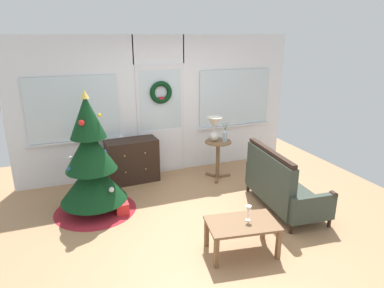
{
  "coord_description": "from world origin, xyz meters",
  "views": [
    {
      "loc": [
        -1.67,
        -3.96,
        2.55
      ],
      "look_at": [
        0.05,
        0.55,
        1.0
      ],
      "focal_mm": 32.04,
      "sensor_mm": 36.0,
      "label": 1
    }
  ],
  "objects_px": {
    "side_table": "(218,152)",
    "coffee_table": "(242,227)",
    "settee_sofa": "(280,186)",
    "dresser_cabinet": "(132,161)",
    "table_lamp": "(215,126)",
    "gift_box": "(122,209)",
    "flower_vase": "(225,135)",
    "wine_glass": "(248,210)",
    "christmas_tree": "(92,168)"
  },
  "relations": [
    {
      "from": "coffee_table",
      "to": "gift_box",
      "type": "xyz_separation_m",
      "value": [
        -1.2,
        1.43,
        -0.25
      ]
    },
    {
      "from": "coffee_table",
      "to": "dresser_cabinet",
      "type": "bearing_deg",
      "value": 107.19
    },
    {
      "from": "side_table",
      "to": "flower_vase",
      "type": "distance_m",
      "value": 0.35
    },
    {
      "from": "side_table",
      "to": "flower_vase",
      "type": "xyz_separation_m",
      "value": [
        0.1,
        -0.06,
        0.33
      ]
    },
    {
      "from": "settee_sofa",
      "to": "flower_vase",
      "type": "distance_m",
      "value": 1.43
    },
    {
      "from": "dresser_cabinet",
      "to": "gift_box",
      "type": "bearing_deg",
      "value": -108.88
    },
    {
      "from": "flower_vase",
      "to": "gift_box",
      "type": "xyz_separation_m",
      "value": [
        -1.99,
        -0.67,
        -0.74
      ]
    },
    {
      "from": "table_lamp",
      "to": "coffee_table",
      "type": "relative_size",
      "value": 0.48
    },
    {
      "from": "dresser_cabinet",
      "to": "coffee_table",
      "type": "bearing_deg",
      "value": -72.81
    },
    {
      "from": "christmas_tree",
      "to": "gift_box",
      "type": "bearing_deg",
      "value": -36.85
    },
    {
      "from": "settee_sofa",
      "to": "side_table",
      "type": "height_order",
      "value": "settee_sofa"
    },
    {
      "from": "dresser_cabinet",
      "to": "flower_vase",
      "type": "xyz_separation_m",
      "value": [
        1.59,
        -0.49,
        0.44
      ]
    },
    {
      "from": "coffee_table",
      "to": "gift_box",
      "type": "relative_size",
      "value": 4.94
    },
    {
      "from": "table_lamp",
      "to": "gift_box",
      "type": "distance_m",
      "value": 2.18
    },
    {
      "from": "christmas_tree",
      "to": "wine_glass",
      "type": "height_order",
      "value": "christmas_tree"
    },
    {
      "from": "christmas_tree",
      "to": "side_table",
      "type": "distance_m",
      "value": 2.3
    },
    {
      "from": "christmas_tree",
      "to": "dresser_cabinet",
      "type": "bearing_deg",
      "value": 49.49
    },
    {
      "from": "flower_vase",
      "to": "wine_glass",
      "type": "xyz_separation_m",
      "value": [
        -0.7,
        -2.09,
        -0.28
      ]
    },
    {
      "from": "dresser_cabinet",
      "to": "settee_sofa",
      "type": "xyz_separation_m",
      "value": [
        1.87,
        -1.82,
        -0.01
      ]
    },
    {
      "from": "dresser_cabinet",
      "to": "settee_sofa",
      "type": "distance_m",
      "value": 2.61
    },
    {
      "from": "christmas_tree",
      "to": "table_lamp",
      "type": "xyz_separation_m",
      "value": [
        2.19,
        0.5,
        0.31
      ]
    },
    {
      "from": "side_table",
      "to": "gift_box",
      "type": "height_order",
      "value": "side_table"
    },
    {
      "from": "christmas_tree",
      "to": "coffee_table",
      "type": "bearing_deg",
      "value": -47.53
    },
    {
      "from": "side_table",
      "to": "wine_glass",
      "type": "relative_size",
      "value": 3.67
    },
    {
      "from": "table_lamp",
      "to": "gift_box",
      "type": "height_order",
      "value": "table_lamp"
    },
    {
      "from": "side_table",
      "to": "coffee_table",
      "type": "bearing_deg",
      "value": -107.58
    },
    {
      "from": "side_table",
      "to": "table_lamp",
      "type": "xyz_separation_m",
      "value": [
        -0.06,
        0.04,
        0.49
      ]
    },
    {
      "from": "christmas_tree",
      "to": "gift_box",
      "type": "distance_m",
      "value": 0.75
    },
    {
      "from": "christmas_tree",
      "to": "wine_glass",
      "type": "distance_m",
      "value": 2.36
    },
    {
      "from": "table_lamp",
      "to": "coffee_table",
      "type": "bearing_deg",
      "value": -105.85
    },
    {
      "from": "dresser_cabinet",
      "to": "table_lamp",
      "type": "bearing_deg",
      "value": -15.17
    },
    {
      "from": "christmas_tree",
      "to": "gift_box",
      "type": "relative_size",
      "value": 9.98
    },
    {
      "from": "christmas_tree",
      "to": "coffee_table",
      "type": "relative_size",
      "value": 2.02
    },
    {
      "from": "settee_sofa",
      "to": "side_table",
      "type": "bearing_deg",
      "value": 105.44
    },
    {
      "from": "coffee_table",
      "to": "settee_sofa",
      "type": "bearing_deg",
      "value": 36.03
    },
    {
      "from": "settee_sofa",
      "to": "wine_glass",
      "type": "bearing_deg",
      "value": -142.35
    },
    {
      "from": "settee_sofa",
      "to": "coffee_table",
      "type": "distance_m",
      "value": 1.32
    },
    {
      "from": "coffee_table",
      "to": "gift_box",
      "type": "distance_m",
      "value": 1.89
    },
    {
      "from": "side_table",
      "to": "wine_glass",
      "type": "bearing_deg",
      "value": -105.6
    },
    {
      "from": "flower_vase",
      "to": "gift_box",
      "type": "bearing_deg",
      "value": -161.29
    },
    {
      "from": "settee_sofa",
      "to": "gift_box",
      "type": "distance_m",
      "value": 2.38
    },
    {
      "from": "flower_vase",
      "to": "table_lamp",
      "type": "bearing_deg",
      "value": 147.99
    },
    {
      "from": "christmas_tree",
      "to": "settee_sofa",
      "type": "distance_m",
      "value": 2.81
    },
    {
      "from": "gift_box",
      "to": "wine_glass",
      "type": "bearing_deg",
      "value": -47.72
    },
    {
      "from": "side_table",
      "to": "table_lamp",
      "type": "height_order",
      "value": "table_lamp"
    },
    {
      "from": "dresser_cabinet",
      "to": "gift_box",
      "type": "relative_size",
      "value": 5.03
    },
    {
      "from": "side_table",
      "to": "coffee_table",
      "type": "xyz_separation_m",
      "value": [
        -0.69,
        -2.17,
        -0.16
      ]
    },
    {
      "from": "wine_glass",
      "to": "gift_box",
      "type": "distance_m",
      "value": 1.97
    },
    {
      "from": "table_lamp",
      "to": "flower_vase",
      "type": "xyz_separation_m",
      "value": [
        0.16,
        -0.1,
        -0.17
      ]
    },
    {
      "from": "gift_box",
      "to": "dresser_cabinet",
      "type": "bearing_deg",
      "value": 71.12
    }
  ]
}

